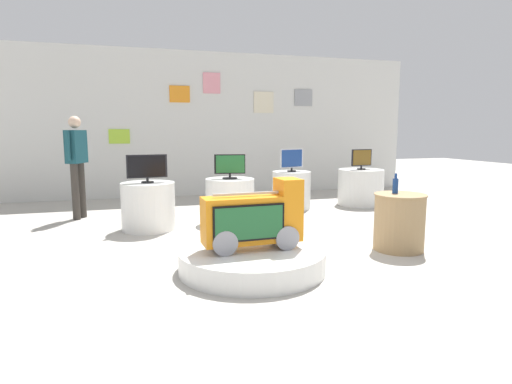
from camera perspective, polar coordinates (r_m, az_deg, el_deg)
name	(u,v)px	position (r m, az deg, el deg)	size (l,w,h in m)	color
ground_plane	(270,263)	(4.86, 1.88, -9.44)	(30.00, 30.00, 0.00)	#B2ADA3
back_wall_display	(196,124)	(9.87, -8.00, 8.99)	(10.53, 0.13, 3.24)	silver
main_display_pedestal	(252,260)	(4.57, -0.52, -9.06)	(1.56, 1.56, 0.23)	silver
novelty_firetruck_tv	(254,221)	(4.47, -0.28, -3.95)	(1.06, 0.40, 0.74)	gray
display_pedestal_left_rear	(361,187)	(8.77, 13.86, 0.65)	(0.90, 0.90, 0.71)	silver
tv_on_left_rear	(362,158)	(8.72, 14.00, 4.39)	(0.47, 0.17, 0.40)	black
display_pedestal_center_rear	(230,200)	(6.89, -3.50, -1.14)	(0.79, 0.79, 0.71)	silver
tv_on_center_rear	(230,166)	(6.82, -3.53, 3.49)	(0.49, 0.24, 0.39)	black
display_pedestal_right_rear	(291,190)	(8.11, 4.77, 0.26)	(0.73, 0.73, 0.71)	silver
tv_on_right_rear	(292,159)	(8.04, 4.83, 4.42)	(0.51, 0.19, 0.43)	black
display_pedestal_far_right	(148,206)	(6.56, -14.24, -1.86)	(0.79, 0.79, 0.71)	silver
tv_on_far_right	(147,167)	(6.48, -14.43, 3.22)	(0.59, 0.18, 0.42)	black
side_table_round	(399,221)	(5.57, 18.68, -3.76)	(0.63, 0.63, 0.70)	#9E7F56
bottle_on_side_table	(395,185)	(5.54, 18.21, 0.86)	(0.07, 0.07, 0.25)	navy
shopper_browsing_near_truck	(77,159)	(7.70, -22.93, 4.13)	(0.34, 0.52, 1.72)	#38332D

